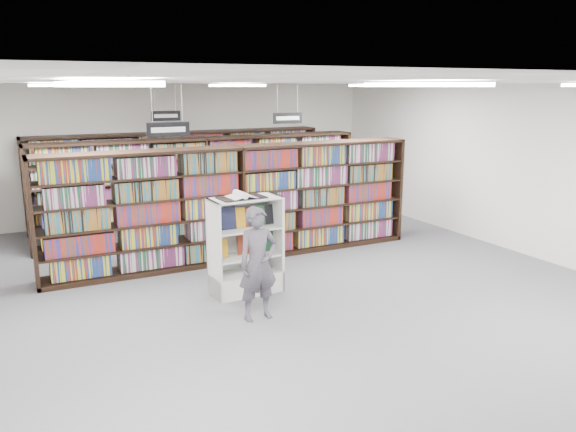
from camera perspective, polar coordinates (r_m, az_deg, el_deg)
name	(u,v)px	position (r m, az deg, el deg)	size (l,w,h in m)	color
floor	(287,293)	(8.84, -0.07, -7.79)	(12.00, 12.00, 0.00)	#4C4C51
ceiling	(287,82)	(8.27, -0.08, 13.42)	(10.00, 12.00, 0.10)	silver
wall_back	(178,151)	(13.98, -11.16, 6.45)	(10.00, 0.10, 3.20)	white
wall_right	(524,170)	(11.51, 22.88, 4.30)	(0.10, 12.00, 3.20)	white
bookshelf_row_near	(239,204)	(10.31, -5.03, 1.27)	(7.00, 0.60, 2.10)	black
bookshelf_row_mid	(204,187)	(12.16, -8.51, 2.98)	(7.00, 0.60, 2.10)	black
bookshelf_row_far	(182,176)	(13.77, -10.72, 4.06)	(7.00, 0.60, 2.10)	black
aisle_sign_left	(168,128)	(8.70, -12.08, 8.71)	(0.65, 0.02, 0.80)	#B2B2B7
aisle_sign_right	(288,117)	(11.63, -0.04, 10.01)	(0.65, 0.02, 0.80)	#B2B2B7
aisle_sign_center	(166,115)	(12.82, -12.31, 10.00)	(0.65, 0.02, 0.80)	#B2B2B7
troffer_front_left	(104,84)	(4.45, -18.18, 12.61)	(0.60, 1.20, 0.04)	white
troffer_front_center	(425,85)	(5.74, 13.74, 12.83)	(0.60, 1.20, 0.04)	white
troffer_back_left	(51,85)	(9.42, -22.92, 12.13)	(0.60, 1.20, 0.04)	white
troffer_back_center	(236,85)	(10.09, -5.27, 13.07)	(0.60, 1.20, 0.04)	white
troffer_back_right	(378,86)	(11.53, 9.12, 12.96)	(0.60, 1.20, 0.04)	white
endcap_display	(245,261)	(8.77, -4.40, -4.54)	(1.10, 0.59, 1.51)	silver
open_book	(241,196)	(8.43, -4.77, 2.01)	(0.72, 0.45, 0.13)	black
shopper	(258,264)	(7.67, -3.05, -4.87)	(0.58, 0.38, 1.58)	#504A55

